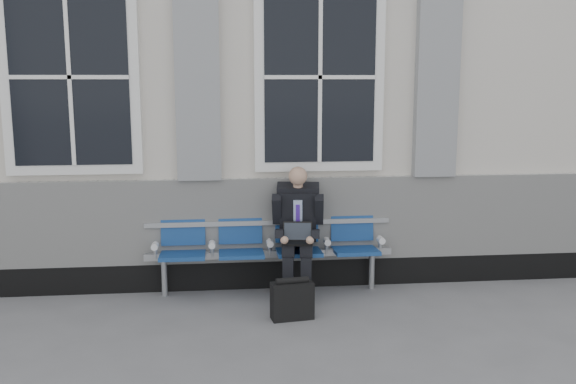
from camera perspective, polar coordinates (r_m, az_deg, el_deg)
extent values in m
plane|color=slate|center=(5.70, 1.33, -13.03)|extent=(70.00, 70.00, 0.00)
cube|color=beige|center=(8.73, -1.59, 9.15)|extent=(14.00, 4.00, 4.20)
cube|color=black|center=(7.02, -0.21, -7.22)|extent=(14.00, 0.10, 0.30)
cube|color=silver|center=(6.86, -0.21, -2.46)|extent=(14.00, 0.08, 0.90)
cube|color=gray|center=(6.65, -8.09, 11.37)|extent=(0.45, 0.14, 2.40)
cube|color=gray|center=(7.03, 13.15, 11.13)|extent=(0.45, 0.14, 2.40)
cube|color=white|center=(6.82, -18.75, 9.65)|extent=(1.35, 0.10, 1.95)
cube|color=black|center=(6.77, -18.85, 9.64)|extent=(1.15, 0.02, 1.75)
cube|color=white|center=(6.74, 2.79, 10.16)|extent=(1.35, 0.10, 1.95)
cube|color=black|center=(6.69, 2.86, 10.16)|extent=(1.15, 0.02, 1.75)
cube|color=#9EA0A3|center=(6.77, -1.64, -5.51)|extent=(2.60, 0.07, 0.07)
cube|color=#9EA0A3|center=(6.81, -1.73, -2.73)|extent=(2.60, 0.05, 0.05)
cylinder|color=#9EA0A3|center=(6.84, -10.94, -7.49)|extent=(0.06, 0.06, 0.39)
cylinder|color=#9EA0A3|center=(7.00, 7.45, -6.99)|extent=(0.06, 0.06, 0.39)
cube|color=navy|center=(6.68, -9.35, -5.59)|extent=(0.46, 0.42, 0.07)
cube|color=navy|center=(6.82, -9.31, -3.01)|extent=(0.46, 0.10, 0.40)
cube|color=navy|center=(6.67, -4.17, -5.51)|extent=(0.46, 0.42, 0.07)
cube|color=navy|center=(6.81, -4.26, -2.93)|extent=(0.46, 0.10, 0.40)
cube|color=navy|center=(6.71, 0.97, -5.38)|extent=(0.46, 0.42, 0.07)
cube|color=navy|center=(6.85, 0.77, -2.82)|extent=(0.46, 0.10, 0.40)
cube|color=navy|center=(6.81, 6.01, -5.21)|extent=(0.46, 0.42, 0.07)
cube|color=navy|center=(6.95, 5.69, -2.69)|extent=(0.46, 0.10, 0.40)
cylinder|color=white|center=(6.70, -11.76, -4.73)|extent=(0.07, 0.12, 0.07)
cylinder|color=white|center=(6.67, -6.78, -4.66)|extent=(0.07, 0.12, 0.07)
cylinder|color=white|center=(6.69, -1.62, -4.55)|extent=(0.07, 0.12, 0.07)
cylinder|color=white|center=(6.76, 3.48, -4.41)|extent=(0.07, 0.12, 0.07)
cylinder|color=white|center=(6.88, 8.26, -4.25)|extent=(0.07, 0.12, 0.07)
cube|color=black|center=(6.52, -0.02, -9.63)|extent=(0.13, 0.25, 0.08)
cube|color=black|center=(6.51, 1.60, -9.65)|extent=(0.13, 0.25, 0.08)
cube|color=black|center=(6.50, 0.00, -7.77)|extent=(0.12, 0.13, 0.47)
cube|color=black|center=(6.50, 1.62, -7.79)|extent=(0.12, 0.13, 0.47)
cube|color=black|center=(6.61, 0.07, -4.86)|extent=(0.18, 0.42, 0.13)
cube|color=black|center=(6.61, 1.65, -4.88)|extent=(0.18, 0.42, 0.13)
cube|color=black|center=(6.72, 0.90, -2.00)|extent=(0.42, 0.36, 0.57)
cube|color=silver|center=(6.61, 0.88, -2.04)|extent=(0.10, 0.10, 0.32)
cube|color=#4F26B3|center=(6.60, 0.88, -2.22)|extent=(0.05, 0.08, 0.27)
cube|color=black|center=(6.64, 0.90, 0.25)|extent=(0.46, 0.27, 0.13)
cylinder|color=tan|center=(6.58, 0.90, 0.73)|extent=(0.10, 0.10, 0.09)
sphere|color=tan|center=(6.52, 0.89, 1.44)|extent=(0.19, 0.19, 0.19)
cube|color=black|center=(6.62, -1.00, -1.54)|extent=(0.13, 0.27, 0.34)
cube|color=black|center=(6.61, 2.78, -1.56)|extent=(0.13, 0.27, 0.34)
cube|color=black|center=(6.51, -0.75, -3.71)|extent=(0.12, 0.29, 0.13)
cube|color=black|center=(6.50, 2.45, -3.73)|extent=(0.12, 0.29, 0.13)
sphere|color=tan|center=(6.39, -0.32, -4.30)|extent=(0.08, 0.08, 0.08)
sphere|color=tan|center=(6.39, 1.96, -4.32)|extent=(0.08, 0.08, 0.08)
cube|color=black|center=(6.47, 0.83, -4.54)|extent=(0.33, 0.25, 0.02)
cube|color=black|center=(6.55, 0.86, -3.50)|extent=(0.31, 0.12, 0.19)
cube|color=black|center=(6.54, 0.86, -3.51)|extent=(0.28, 0.10, 0.16)
cube|color=black|center=(6.11, 0.37, -9.65)|extent=(0.41, 0.22, 0.35)
cylinder|color=black|center=(6.05, 0.38, -7.89)|extent=(0.32, 0.11, 0.06)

